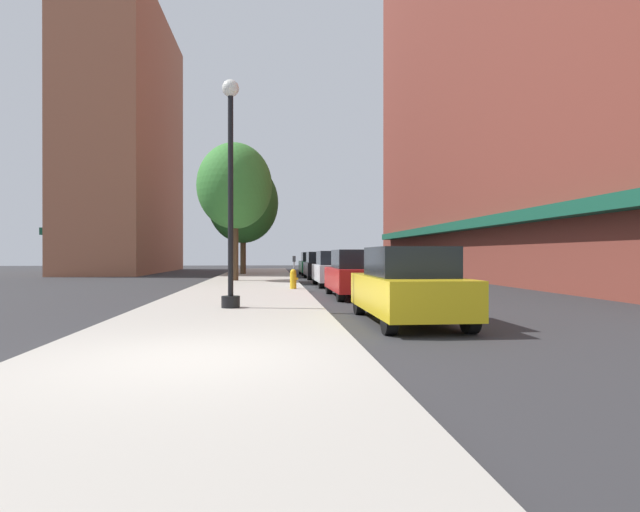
# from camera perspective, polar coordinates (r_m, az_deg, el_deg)

# --- Properties ---
(ground_plane) EXTENTS (90.00, 90.00, 0.00)m
(ground_plane) POSITION_cam_1_polar(r_m,az_deg,el_deg) (25.02, 1.31, -3.26)
(ground_plane) COLOR #2D2D30
(sidewalk_slab) EXTENTS (4.80, 50.00, 0.12)m
(sidewalk_slab) POSITION_cam_1_polar(r_m,az_deg,el_deg) (25.86, -7.81, -3.02)
(sidewalk_slab) COLOR #A8A399
(sidewalk_slab) RESTS_ON ground
(building_right_brick) EXTENTS (6.80, 40.00, 29.33)m
(building_right_brick) POSITION_cam_1_polar(r_m,az_deg,el_deg) (34.60, 20.37, 22.49)
(building_right_brick) COLOR brown
(building_right_brick) RESTS_ON ground
(building_far_background) EXTENTS (6.80, 18.00, 21.82)m
(building_far_background) POSITION_cam_1_polar(r_m,az_deg,el_deg) (46.39, -20.89, 11.84)
(building_far_background) COLOR #9E6047
(building_far_background) RESTS_ON ground
(lamppost) EXTENTS (0.48, 0.48, 5.90)m
(lamppost) POSITION_cam_1_polar(r_m,az_deg,el_deg) (13.35, -10.07, 7.51)
(lamppost) COLOR black
(lamppost) RESTS_ON sidewalk_slab
(fire_hydrant) EXTENTS (0.33, 0.26, 0.79)m
(fire_hydrant) POSITION_cam_1_polar(r_m,az_deg,el_deg) (20.28, -3.04, -2.59)
(fire_hydrant) COLOR gold
(fire_hydrant) RESTS_ON sidewalk_slab
(parking_meter_near) EXTENTS (0.14, 0.09, 1.31)m
(parking_meter_near) POSITION_cam_1_polar(r_m,az_deg,el_deg) (22.68, -2.95, -1.21)
(parking_meter_near) COLOR slate
(parking_meter_near) RESTS_ON sidewalk_slab
(tree_near) EXTENTS (5.02, 5.02, 7.98)m
(tree_near) POSITION_cam_1_polar(r_m,az_deg,el_deg) (36.59, -8.69, 5.97)
(tree_near) COLOR #4C3823
(tree_near) RESTS_ON sidewalk_slab
(tree_mid) EXTENTS (3.98, 3.98, 7.32)m
(tree_mid) POSITION_cam_1_polar(r_m,az_deg,el_deg) (27.41, -9.62, 7.77)
(tree_mid) COLOR #4C3823
(tree_mid) RESTS_ON sidewalk_slab
(car_yellow) EXTENTS (1.80, 4.30, 1.66)m
(car_yellow) POSITION_cam_1_polar(r_m,az_deg,el_deg) (11.18, 9.87, -3.36)
(car_yellow) COLOR black
(car_yellow) RESTS_ON ground
(car_red) EXTENTS (1.80, 4.30, 1.66)m
(car_red) POSITION_cam_1_polar(r_m,az_deg,el_deg) (17.63, 4.17, -2.07)
(car_red) COLOR black
(car_red) RESTS_ON ground
(car_white) EXTENTS (1.80, 4.30, 1.66)m
(car_white) POSITION_cam_1_polar(r_m,az_deg,el_deg) (23.80, 1.65, -1.49)
(car_white) COLOR black
(car_white) RESTS_ON ground
(car_black) EXTENTS (1.80, 4.30, 1.66)m
(car_black) POSITION_cam_1_polar(r_m,az_deg,el_deg) (30.93, -0.01, -1.10)
(car_black) COLOR black
(car_black) RESTS_ON ground
(car_green) EXTENTS (1.80, 4.30, 1.66)m
(car_green) POSITION_cam_1_polar(r_m,az_deg,el_deg) (36.56, -0.85, -0.91)
(car_green) COLOR black
(car_green) RESTS_ON ground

